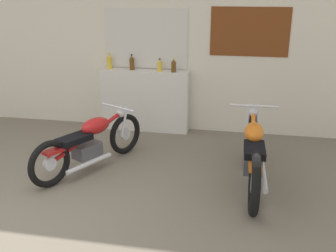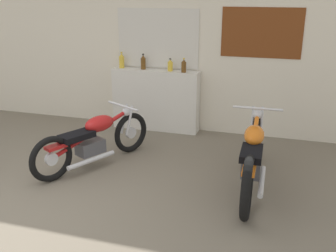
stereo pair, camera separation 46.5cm
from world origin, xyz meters
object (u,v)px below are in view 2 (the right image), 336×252
bottle_center (170,65)px  bottle_leftmost (122,61)px  bottle_left_center (143,62)px  motorcycle_orange (252,157)px  bottle_right_center (184,66)px  motorcycle_red (94,139)px

bottle_center → bottle_leftmost: bearing=178.3°
bottle_left_center → motorcycle_orange: bearing=-40.9°
bottle_leftmost → bottle_center: size_ratio=1.31×
motorcycle_orange → bottle_leftmost: bearing=143.9°
bottle_leftmost → bottle_right_center: bearing=-3.7°
bottle_leftmost → motorcycle_red: bottle_leftmost is taller
bottle_leftmost → motorcycle_orange: size_ratio=0.13×
bottle_left_center → bottle_right_center: (0.73, -0.06, -0.01)m
bottle_leftmost → motorcycle_orange: 3.10m
bottle_leftmost → bottle_left_center: bottle_leftmost is taller
bottle_left_center → motorcycle_orange: bottle_left_center is taller
motorcycle_red → bottle_right_center: bearing=62.4°
bottle_left_center → bottle_leftmost: bearing=178.5°
bottle_left_center → bottle_center: bearing=-2.0°
bottle_left_center → motorcycle_orange: 2.79m
bottle_center → motorcycle_red: size_ratio=0.12×
bottle_right_center → motorcycle_orange: 2.26m
bottle_right_center → bottle_center: bearing=169.2°
motorcycle_orange → motorcycle_red: size_ratio=1.18×
bottle_left_center → bottle_right_center: 0.73m
bottle_center → motorcycle_orange: 2.44m
bottle_leftmost → bottle_center: bearing=-1.7°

